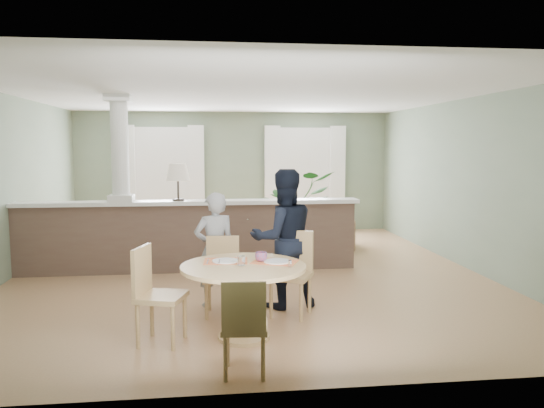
{
  "coord_description": "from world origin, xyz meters",
  "views": [
    {
      "loc": [
        -0.59,
        -7.99,
        1.94
      ],
      "look_at": [
        0.25,
        -1.0,
        1.17
      ],
      "focal_mm": 35.0,
      "sensor_mm": 36.0,
      "label": 1
    }
  ],
  "objects": [
    {
      "name": "dining_table",
      "position": [
        -0.25,
        -2.79,
        0.6
      ],
      "size": [
        1.26,
        1.26,
        0.86
      ],
      "rotation": [
        0.0,
        0.0,
        -0.07
      ],
      "color": "tan",
      "rests_on": "ground"
    },
    {
      "name": "chair_far_boy",
      "position": [
        -0.44,
        -1.94,
        0.49
      ],
      "size": [
        0.44,
        0.44,
        0.89
      ],
      "rotation": [
        0.0,
        0.0,
        -0.1
      ],
      "color": "tan",
      "rests_on": "ground"
    },
    {
      "name": "man_person",
      "position": [
        0.3,
        -1.77,
        0.84
      ],
      "size": [
        0.91,
        0.76,
        1.67
      ],
      "primitive_type": "imported",
      "rotation": [
        0.0,
        0.0,
        3.31
      ],
      "color": "black",
      "rests_on": "ground"
    },
    {
      "name": "child_person",
      "position": [
        -0.52,
        -1.64,
        0.7
      ],
      "size": [
        0.58,
        0.45,
        1.39
      ],
      "primitive_type": "imported",
      "rotation": [
        0.0,
        0.0,
        3.4
      ],
      "color": "#939398",
      "rests_on": "ground"
    },
    {
      "name": "chair_near",
      "position": [
        -0.31,
        -3.7,
        0.47
      ],
      "size": [
        0.42,
        0.42,
        0.85
      ],
      "rotation": [
        0.0,
        0.0,
        3.04
      ],
      "color": "tan",
      "rests_on": "ground"
    },
    {
      "name": "houseplant",
      "position": [
        0.89,
        1.23,
        0.75
      ],
      "size": [
        1.77,
        1.7,
        1.51
      ],
      "primitive_type": "imported",
      "rotation": [
        0.0,
        0.0,
        0.53
      ],
      "color": "#2B6829",
      "rests_on": "ground"
    },
    {
      "name": "chair_side",
      "position": [
        -1.14,
        -2.8,
        0.53
      ],
      "size": [
        0.54,
        0.54,
        0.96
      ],
      "rotation": [
        0.0,
        0.0,
        1.29
      ],
      "color": "tan",
      "rests_on": "ground"
    },
    {
      "name": "ground",
      "position": [
        0.0,
        0.0,
        0.0
      ],
      "size": [
        8.0,
        8.0,
        0.0
      ],
      "primitive_type": "plane",
      "color": "tan",
      "rests_on": "ground"
    },
    {
      "name": "chair_far_man",
      "position": [
        0.37,
        -2.06,
        0.53
      ],
      "size": [
        0.58,
        0.58,
        0.96
      ],
      "rotation": [
        0.0,
        0.0,
        -0.46
      ],
      "color": "tan",
      "rests_on": "ground"
    },
    {
      "name": "pony_wall",
      "position": [
        -0.99,
        0.2,
        0.71
      ],
      "size": [
        5.32,
        0.38,
        2.7
      ],
      "color": "brown",
      "rests_on": "ground"
    },
    {
      "name": "room_shell",
      "position": [
        -0.03,
        0.63,
        1.81
      ],
      "size": [
        7.02,
        8.02,
        2.71
      ],
      "color": "gray",
      "rests_on": "ground"
    },
    {
      "name": "sofa",
      "position": [
        0.67,
        2.03,
        0.44
      ],
      "size": [
        3.16,
        1.69,
        0.88
      ],
      "primitive_type": "imported",
      "rotation": [
        0.0,
        0.0,
        -0.18
      ],
      "color": "olive",
      "rests_on": "ground"
    }
  ]
}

